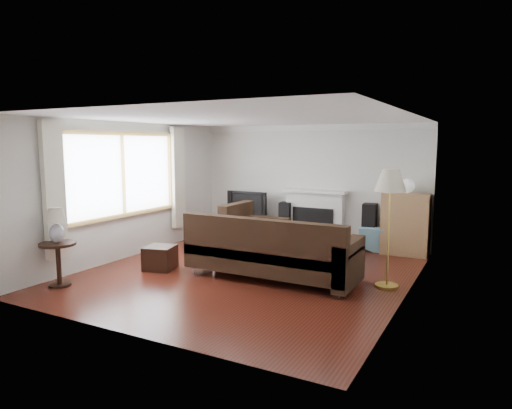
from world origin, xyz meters
The scene contains 17 objects.
room centered at (0.00, 0.00, 1.25)m, with size 5.10×5.60×2.54m.
window centered at (-2.45, -0.20, 1.55)m, with size 0.12×2.74×1.54m, color olive.
curtain_near centered at (-2.40, -1.72, 1.40)m, with size 0.10×0.35×2.10m, color #ECE9CE.
curtain_far centered at (-2.40, 1.32, 1.40)m, with size 0.10×0.35×2.10m, color #ECE9CE.
fireplace centered at (0.15, 2.64, 0.57)m, with size 1.40×0.26×1.15m, color white.
tv_stand centered at (-1.34, 2.49, 0.25)m, with size 1.01×0.46×0.51m, color black.
television centered at (-1.34, 2.49, 0.79)m, with size 0.97×0.13×0.56m, color black.
speaker_left centered at (-0.47, 2.55, 0.43)m, with size 0.24×0.29×0.86m, color black.
speaker_right centered at (1.35, 2.55, 0.47)m, with size 0.26×0.31×0.94m, color black.
bookshelf centered at (2.04, 2.52, 0.59)m, with size 0.86×0.41×1.18m, color #9F7349.
globe_lamp centered at (2.04, 2.52, 1.32)m, with size 0.27×0.27×0.27m, color white.
sectional_sofa centered at (0.48, -0.06, 0.47)m, with size 2.90×2.12×0.94m, color black.
coffee_table centered at (0.76, 1.59, 0.21)m, with size 1.08×0.59×0.42m, color brown.
footstool centered at (-1.42, -0.48, 0.20)m, with size 0.47×0.47×0.40m, color black.
floor_lamp centered at (2.17, 0.34, 0.87)m, with size 0.45×0.45×1.74m, color gold.
side_table centered at (-2.15, -1.91, 0.33)m, with size 0.52×0.52×0.66m, color black.
table_lamp centered at (-2.15, -1.91, 0.91)m, with size 0.32×0.32×0.52m, color silver.
Camera 1 is at (3.54, -6.35, 2.10)m, focal length 32.00 mm.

